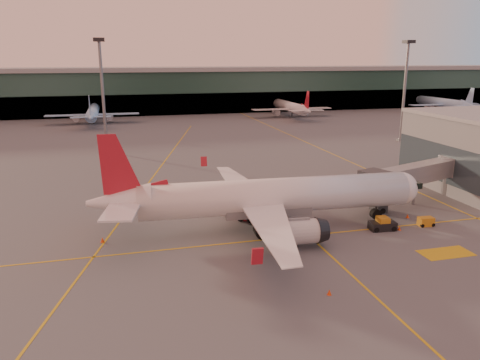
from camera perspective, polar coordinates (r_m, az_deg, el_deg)
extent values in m
plane|color=#4C4F54|center=(53.31, 5.42, -9.15)|extent=(600.00, 600.00, 0.00)
cube|color=gold|center=(57.65, 3.72, -7.21)|extent=(80.00, 0.25, 0.01)
cube|color=gold|center=(93.45, -9.92, 1.24)|extent=(31.30, 115.98, 0.01)
cube|color=gold|center=(126.72, 7.40, 4.89)|extent=(0.25, 160.00, 0.01)
cube|color=gold|center=(48.70, 14.39, -12.01)|extent=(0.25, 30.00, 0.01)
cube|color=gold|center=(58.59, 23.80, -8.14)|extent=(6.00, 3.00, 0.01)
cube|color=#19382D|center=(188.91, -9.60, 10.50)|extent=(400.00, 18.00, 16.00)
cube|color=gray|center=(188.48, -9.72, 13.16)|extent=(400.00, 20.00, 1.60)
cube|color=black|center=(180.81, -9.29, 9.05)|extent=(400.00, 1.00, 8.00)
cube|color=#2D3D47|center=(82.71, 23.07, 2.05)|extent=(0.30, 21.60, 6.00)
cylinder|color=slate|center=(112.05, -16.34, 9.58)|extent=(0.70, 0.70, 25.00)
cube|color=black|center=(111.74, -16.83, 16.07)|extent=(2.40, 2.40, 0.80)
cube|color=slate|center=(113.70, -15.90, 3.43)|extent=(1.60, 1.60, 0.50)
cylinder|color=slate|center=(129.87, 19.40, 9.99)|extent=(0.70, 0.70, 25.00)
cube|color=black|center=(129.60, 19.89, 15.57)|extent=(2.40, 2.40, 0.80)
cube|color=slate|center=(131.30, 18.94, 4.66)|extent=(1.60, 1.60, 0.50)
cylinder|color=white|center=(59.80, 4.45, -1.88)|extent=(34.92, 6.55, 4.46)
sphere|color=white|center=(66.49, 19.02, -0.95)|extent=(4.37, 4.37, 4.37)
cube|color=black|center=(66.98, 20.00, -0.43)|extent=(2.18, 3.01, 0.78)
cone|color=white|center=(57.75, -14.52, -2.59)|extent=(7.86, 4.69, 4.23)
cube|color=white|center=(54.06, -14.28, -3.65)|extent=(4.96, 7.77, 0.22)
cylinder|color=silver|center=(54.71, 7.17, -6.29)|extent=(4.82, 3.17, 2.90)
cylinder|color=black|center=(57.64, 2.71, -6.13)|extent=(2.10, 1.68, 2.01)
cylinder|color=black|center=(57.43, 2.72, -5.56)|extent=(0.40, 0.40, 1.23)
cube|color=white|center=(61.34, -13.95, -1.42)|extent=(4.15, 7.46, 0.22)
cylinder|color=silver|center=(66.98, 3.56, -2.22)|extent=(4.82, 3.17, 2.90)
cylinder|color=black|center=(62.94, 1.45, -4.29)|extent=(2.10, 1.68, 2.01)
cylinder|color=black|center=(62.74, 1.45, -3.76)|extent=(0.40, 0.40, 1.23)
cube|color=slate|center=(59.92, 3.25, -3.28)|extent=(11.20, 4.23, 1.78)
cylinder|color=black|center=(65.87, 16.21, -4.01)|extent=(1.45, 0.97, 1.40)
cube|color=slate|center=(74.16, 20.62, 0.73)|extent=(18.43, 8.68, 2.70)
cube|color=#2D3035|center=(67.67, 16.08, -0.18)|extent=(4.34, 4.34, 3.00)
cube|color=#2D3035|center=(70.13, 16.56, -2.72)|extent=(1.60, 2.40, 2.40)
cylinder|color=black|center=(69.48, 16.97, -3.61)|extent=(0.80, 0.40, 0.80)
cylinder|color=black|center=(71.26, 16.06, -3.08)|extent=(0.80, 0.40, 0.80)
cylinder|color=slate|center=(74.91, 20.41, -1.52)|extent=(0.50, 0.50, 3.46)
cylinder|color=slate|center=(81.82, 24.42, 1.60)|extent=(4.40, 4.40, 3.00)
cylinder|color=slate|center=(82.50, 24.20, -0.45)|extent=(2.40, 2.40, 3.46)
cube|color=#A71724|center=(64.49, 1.66, -4.04)|extent=(3.69, 3.09, 1.51)
cube|color=silver|center=(63.74, 1.41, -2.03)|extent=(6.26, 3.78, 2.82)
cylinder|color=black|center=(63.37, 0.08, -4.67)|extent=(0.96, 0.55, 0.91)
cylinder|color=black|center=(63.57, 3.36, -4.63)|extent=(0.96, 0.55, 0.91)
cube|color=#B87717|center=(66.40, 21.71, -4.73)|extent=(2.00, 1.27, 1.16)
cylinder|color=black|center=(65.71, 21.34, -5.21)|extent=(0.50, 0.27, 0.48)
cylinder|color=black|center=(66.54, 22.47, -5.07)|extent=(0.50, 0.27, 0.48)
cube|color=black|center=(63.08, 16.97, -5.36)|extent=(3.46, 2.04, 1.07)
cube|color=#B87717|center=(62.84, 17.02, -4.73)|extent=(1.50, 1.67, 0.88)
cylinder|color=black|center=(61.99, 16.30, -5.86)|extent=(0.71, 0.35, 0.68)
cylinder|color=black|center=(63.02, 18.23, -5.67)|extent=(0.71, 0.35, 0.68)
cone|color=#E1400B|center=(68.81, 19.75, -4.14)|extent=(0.43, 0.43, 0.55)
cube|color=#E1400B|center=(68.90, 19.74, -4.34)|extent=(0.37, 0.37, 0.03)
cone|color=#E1400B|center=(58.89, -16.43, -7.00)|extent=(0.50, 0.50, 0.64)
cube|color=#E1400B|center=(59.00, -16.41, -7.27)|extent=(0.43, 0.43, 0.03)
cone|color=#E1400B|center=(45.72, 10.84, -13.28)|extent=(0.42, 0.42, 0.53)
cube|color=#E1400B|center=(45.84, 10.83, -13.56)|extent=(0.36, 0.36, 0.03)
cone|color=#E1400B|center=(76.47, -1.85, -1.35)|extent=(0.49, 0.49, 0.62)
cube|color=#E1400B|center=(76.55, -1.85, -1.56)|extent=(0.42, 0.42, 0.03)
cone|color=#E1400B|center=(63.70, 18.85, -5.57)|extent=(0.43, 0.43, 0.55)
cube|color=#E1400B|center=(63.79, 18.83, -5.79)|extent=(0.37, 0.37, 0.03)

